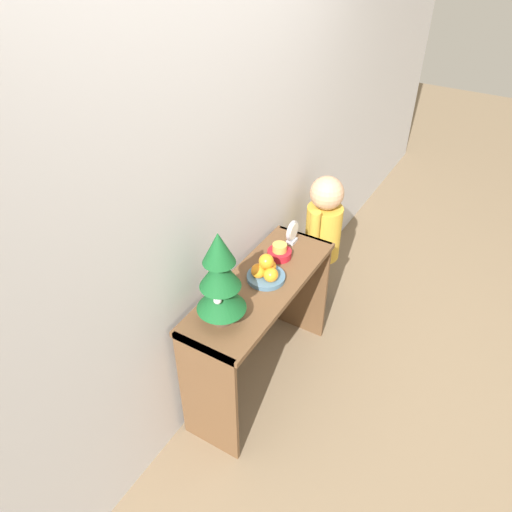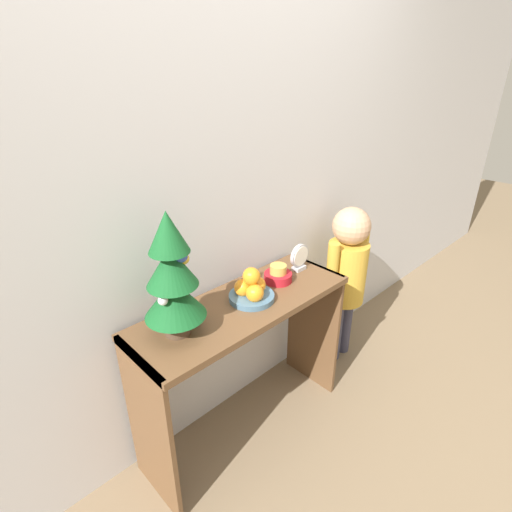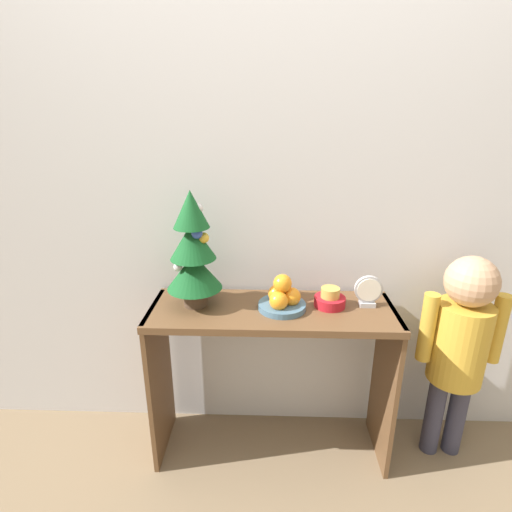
% 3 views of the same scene
% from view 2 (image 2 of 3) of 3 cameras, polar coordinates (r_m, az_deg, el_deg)
% --- Properties ---
extents(ground_plane, '(12.00, 12.00, 0.00)m').
position_cam_2_polar(ground_plane, '(2.15, 2.25, -25.65)').
color(ground_plane, '#7A664C').
extents(back_wall, '(7.00, 0.05, 2.50)m').
position_cam_2_polar(back_wall, '(1.70, -7.26, 10.99)').
color(back_wall, silver).
rests_on(back_wall, ground_plane).
extents(console_table, '(1.04, 0.37, 0.75)m').
position_cam_2_polar(console_table, '(1.85, -1.64, -11.43)').
color(console_table, brown).
rests_on(console_table, ground_plane).
extents(mini_tree, '(0.23, 0.23, 0.50)m').
position_cam_2_polar(mini_tree, '(1.46, -11.89, -2.92)').
color(mini_tree, '#4C3828').
rests_on(mini_tree, console_table).
extents(fruit_bowl, '(0.20, 0.20, 0.16)m').
position_cam_2_polar(fruit_bowl, '(1.74, -0.64, -4.82)').
color(fruit_bowl, '#476B84').
rests_on(fruit_bowl, console_table).
extents(singing_bowl, '(0.13, 0.13, 0.08)m').
position_cam_2_polar(singing_bowl, '(1.89, 3.17, -2.73)').
color(singing_bowl, '#AD1923').
rests_on(singing_bowl, console_table).
extents(desk_clock, '(0.12, 0.04, 0.14)m').
position_cam_2_polar(desk_clock, '(1.98, 6.26, -0.22)').
color(desk_clock, '#B2B2B7').
rests_on(desk_clock, console_table).
extents(child_figure, '(0.36, 0.23, 0.98)m').
position_cam_2_polar(child_figure, '(2.36, 12.83, -1.76)').
color(child_figure, '#38384C').
rests_on(child_figure, ground_plane).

